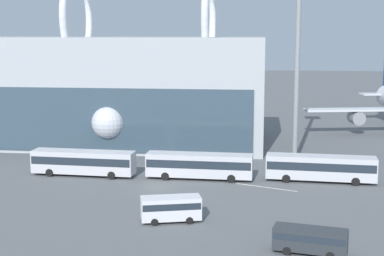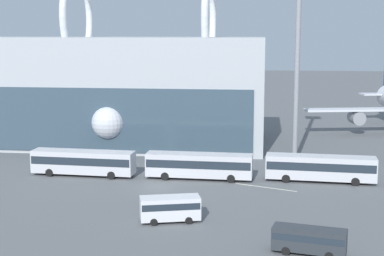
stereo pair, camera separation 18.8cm
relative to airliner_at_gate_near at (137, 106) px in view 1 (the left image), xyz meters
name	(u,v)px [view 1 (the left image)]	position (x,y,z in m)	size (l,w,h in m)	color
ground_plane	(158,187)	(10.31, -37.12, -4.77)	(440.00, 440.00, 0.00)	slate
airliner_at_gate_near	(137,106)	(0.00, 0.00, 0.00)	(41.02, 43.12, 12.92)	silver
shuttle_bus_0	(83,161)	(0.05, -32.71, -2.89)	(13.20, 3.34, 3.19)	silver
shuttle_bus_1	(199,164)	(14.77, -32.71, -2.89)	(13.15, 3.03, 3.19)	silver
shuttle_bus_2	(321,167)	(29.48, -32.23, -2.89)	(13.22, 3.48, 3.19)	silver
service_van_foreground	(171,207)	(13.84, -49.52, -3.34)	(6.05, 3.56, 2.44)	silver
service_van_crossing	(310,239)	(26.41, -56.35, -3.49)	(6.21, 3.10, 2.17)	#2D3338
floodlight_mast	(299,9)	(26.91, -21.97, 16.21)	(3.08, 3.08, 32.02)	gray
lane_stripe_1	(66,173)	(-2.61, -31.89, -4.77)	(6.02, 0.25, 0.01)	silver
lane_stripe_2	(266,187)	(22.94, -35.71, -4.77)	(7.65, 0.25, 0.01)	silver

